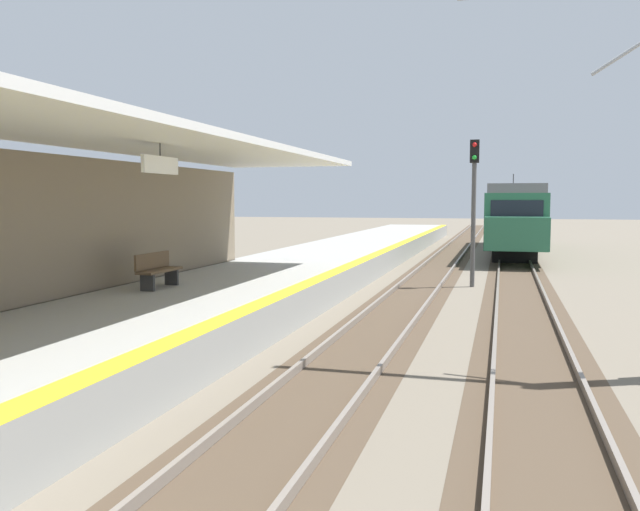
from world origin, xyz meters
TOP-DOWN VIEW (x-y plane):
  - station_platform at (-2.50, 16.00)m, footprint 5.00×80.00m
  - station_building_with_canopy at (-4.30, 7.93)m, footprint 4.85×24.00m
  - track_pair_nearest_platform at (1.90, 20.00)m, footprint 2.34×120.00m
  - track_pair_middle at (5.30, 20.00)m, footprint 2.34×120.00m
  - approaching_train at (5.30, 37.59)m, footprint 2.93×19.60m
  - rail_signal_post at (3.68, 21.44)m, footprint 0.32×0.34m
  - platform_bench at (-3.61, 12.19)m, footprint 0.45×1.60m

SIDE VIEW (x-z plane):
  - track_pair_nearest_platform at x=1.90m, z-range -0.03..0.13m
  - track_pair_middle at x=5.30m, z-range -0.03..0.13m
  - station_platform at x=-2.50m, z-range 0.00..0.90m
  - platform_bench at x=-3.61m, z-range 0.93..1.81m
  - approaching_train at x=5.30m, z-range -0.20..4.56m
  - station_building_with_canopy at x=-4.30m, z-range 0.44..4.87m
  - rail_signal_post at x=3.68m, z-range 0.59..5.79m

